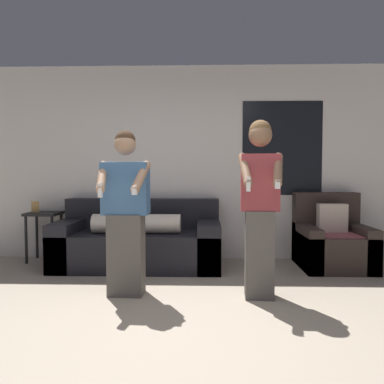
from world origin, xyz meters
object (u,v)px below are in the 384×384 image
object	(u,v)px
side_table	(44,222)
person_left	(126,213)
person_right	(260,206)
armchair	(332,242)
couch	(139,242)

from	to	relation	value
side_table	person_left	size ratio (longest dim) A/B	0.51
side_table	person_left	distance (m)	2.00
side_table	person_right	distance (m)	3.10
armchair	person_right	world-z (taller)	person_right
person_left	person_right	bearing A→B (deg)	-1.85
person_left	side_table	bearing A→B (deg)	135.82
armchair	side_table	xyz separation A→B (m)	(-3.84, 0.22, 0.23)
person_right	armchair	bearing A→B (deg)	47.40
person_left	person_right	xyz separation A→B (m)	(1.31, -0.04, 0.08)
side_table	person_left	xyz separation A→B (m)	(1.42, -1.38, 0.27)
couch	side_table	world-z (taller)	couch
couch	armchair	xyz separation A→B (m)	(2.49, 0.03, 0.00)
couch	person_left	xyz separation A→B (m)	(0.07, -1.14, 0.50)
armchair	person_left	size ratio (longest dim) A/B	0.58
side_table	person_right	size ratio (longest dim) A/B	0.48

